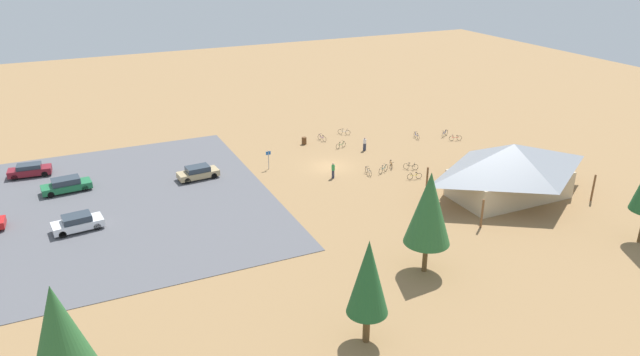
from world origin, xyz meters
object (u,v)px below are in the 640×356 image
object	(u,v)px
bicycle_black_yard_left	(411,167)
bicycle_silver_edge_north	(368,171)
visitor_crossing_yard	(365,144)
bicycle_orange_by_bin	(391,164)
bike_pavilion	(511,167)
pine_east	(429,208)
bicycle_green_yard_front	(341,145)
bicycle_teal_lone_east	(383,169)
lot_sign	(268,157)
pine_mideast	(368,278)
bicycle_blue_near_porch	(417,136)
bicycle_blue_front_row	(445,133)
car_green_second_row	(66,185)
visitor_by_pavilion	(333,170)
pine_far_east	(59,332)
car_tan_near_entry	(198,172)
bicycle_white_yard_right	(344,132)
bicycle_yellow_near_sign	(414,176)
bicycle_purple_trailside	(322,138)
bicycle_red_yard_center	(455,138)
trash_bin	(304,141)
car_maroon_by_curb	(30,170)
car_white_front_row	(78,223)

from	to	relation	value
bicycle_black_yard_left	bicycle_silver_edge_north	bearing A→B (deg)	-8.03
visitor_crossing_yard	bicycle_orange_by_bin	bearing A→B (deg)	89.82
bike_pavilion	pine_east	world-z (taller)	pine_east
bicycle_green_yard_front	bicycle_teal_lone_east	xyz separation A→B (m)	(-0.61, 9.21, 0.03)
lot_sign	pine_mideast	bearing A→B (deg)	81.34
pine_mideast	bicycle_blue_near_porch	size ratio (longest dim) A/B	4.40
pine_mideast	bicycle_blue_front_row	world-z (taller)	pine_mideast
bicycle_black_yard_left	visitor_crossing_yard	xyz separation A→B (m)	(1.65, -7.67, 0.54)
car_green_second_row	visitor_by_pavilion	bearing A→B (deg)	162.85
visitor_crossing_yard	car_green_second_row	bearing A→B (deg)	-3.22
pine_far_east	bicycle_blue_front_row	xyz separation A→B (m)	(-47.02, -30.04, -4.53)
visitor_crossing_yard	bike_pavilion	bearing A→B (deg)	109.86
car_tan_near_entry	bicycle_white_yard_right	bearing A→B (deg)	-161.95
bicycle_silver_edge_north	bicycle_yellow_near_sign	distance (m)	5.03
visitor_crossing_yard	visitor_by_pavilion	size ratio (longest dim) A/B	0.99
bicycle_purple_trailside	visitor_by_pavilion	distance (m)	12.45
visitor_by_pavilion	bicycle_yellow_near_sign	bearing A→B (deg)	152.90
bicycle_blue_near_porch	bicycle_black_yard_left	size ratio (longest dim) A/B	1.24
bicycle_blue_near_porch	bicycle_red_yard_center	xyz separation A→B (m)	(-4.05, 2.77, -0.01)
trash_bin	lot_sign	xyz separation A→B (m)	(6.96, 6.09, 0.96)
lot_sign	car_maroon_by_curb	bearing A→B (deg)	-19.99
lot_sign	bicycle_blue_near_porch	xyz separation A→B (m)	(-21.02, -1.97, -1.05)
bike_pavilion	visitor_crossing_yard	world-z (taller)	bike_pavilion
pine_mideast	bicycle_black_yard_left	xyz separation A→B (m)	(-19.06, -24.01, -4.39)
visitor_crossing_yard	car_white_front_row	bearing A→B (deg)	12.90
pine_far_east	pine_mideast	distance (m)	17.57
pine_far_east	car_maroon_by_curb	size ratio (longest dim) A/B	1.75
bicycle_purple_trailside	lot_sign	bearing A→B (deg)	33.47
bicycle_green_yard_front	visitor_by_pavilion	world-z (taller)	visitor_by_pavilion
bicycle_blue_front_row	car_maroon_by_curb	size ratio (longest dim) A/B	0.35
trash_bin	bicycle_white_yard_right	world-z (taller)	trash_bin
pine_mideast	bicycle_white_yard_right	size ratio (longest dim) A/B	5.77
bicycle_yellow_near_sign	car_white_front_row	xyz separation A→B (m)	(33.61, -2.62, 0.40)
bicycle_blue_front_row	car_maroon_by_curb	distance (m)	49.75
bicycle_yellow_near_sign	car_green_second_row	xyz separation A→B (m)	(34.06, -12.09, 0.40)
pine_mideast	visitor_crossing_yard	size ratio (longest dim) A/B	4.27
pine_east	visitor_by_pavilion	world-z (taller)	pine_east
bicycle_green_yard_front	bicycle_teal_lone_east	world-z (taller)	bicycle_teal_lone_east
pine_mideast	bicycle_blue_near_porch	world-z (taller)	pine_mideast
bicycle_blue_near_porch	visitor_by_pavilion	distance (m)	17.29
bike_pavilion	bicycle_white_yard_right	xyz separation A→B (m)	(5.92, -24.46, -2.84)
bicycle_purple_trailside	bicycle_red_yard_center	bearing A→B (deg)	155.39
lot_sign	bicycle_orange_by_bin	world-z (taller)	lot_sign
bicycle_green_yard_front	bicycle_teal_lone_east	distance (m)	9.23
bike_pavilion	car_white_front_row	xyz separation A→B (m)	(39.61, -10.31, -2.43)
bicycle_orange_by_bin	car_white_front_row	world-z (taller)	car_white_front_row
pine_east	bicycle_black_yard_left	size ratio (longest dim) A/B	6.15
bicycle_blue_near_porch	bicycle_green_yard_front	size ratio (longest dim) A/B	1.03
bicycle_black_yard_left	car_tan_near_entry	bearing A→B (deg)	-18.29
bicycle_green_yard_front	car_white_front_row	xyz separation A→B (m)	(30.95, 9.65, 0.40)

